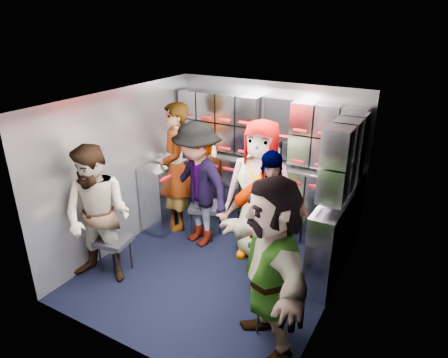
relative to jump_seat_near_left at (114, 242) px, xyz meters
The scene contains 29 objects.
floor 1.29m from the jump_seat_near_left, 30.93° to the left, with size 3.00×3.00×0.00m, color black.
wall_back 2.46m from the jump_seat_near_left, 63.75° to the left, with size 2.80×0.04×2.10m, color #9398A1.
wall_left 0.97m from the jump_seat_near_left, 119.08° to the left, with size 0.04×3.00×2.10m, color #9398A1.
wall_right 2.61m from the jump_seat_near_left, 14.40° to the left, with size 0.04×3.00×2.10m, color #9398A1.
ceiling 2.10m from the jump_seat_near_left, 30.93° to the left, with size 2.80×3.00×0.02m, color silver.
cart_bank_back 2.19m from the jump_seat_near_left, 61.32° to the left, with size 2.68×0.38×0.99m, color #91959F.
cart_bank_left 1.20m from the jump_seat_near_left, 96.71° to the left, with size 0.38×0.76×0.99m, color #91959F.
counter 2.27m from the jump_seat_near_left, 61.32° to the left, with size 2.68×0.42×0.03m, color #B1B4B9.
locker_bank_back 2.49m from the jump_seat_near_left, 62.05° to the left, with size 2.68×0.28×0.82m, color #91959F.
locker_bank_right 2.87m from the jump_seat_near_left, 30.03° to the left, with size 0.28×1.00×0.82m, color #91959F.
right_cabinet 2.61m from the jump_seat_near_left, 28.12° to the left, with size 0.28×1.20×1.00m, color #91959F.
coffee_niche 2.61m from the jump_seat_near_left, 58.90° to the left, with size 0.46×0.16×0.84m, color black, non-canonical shape.
red_latch_strip 2.07m from the jump_seat_near_left, 58.59° to the left, with size 2.60×0.02×0.03m, color #AD0C14.
jump_seat_near_left is the anchor object (origin of this frame).
jump_seat_mid_left 1.36m from the jump_seat_near_left, 67.44° to the left, with size 0.53×0.52×0.49m.
jump_seat_center 1.94m from the jump_seat_near_left, 45.78° to the left, with size 0.52×0.51×0.48m.
jump_seat_mid_right 1.90m from the jump_seat_near_left, 24.83° to the left, with size 0.50×0.48×0.48m.
jump_seat_near_right 2.10m from the jump_seat_near_left, ahead, with size 0.36×0.35×0.42m.
attendant_standing 1.41m from the jump_seat_near_left, 90.00° to the left, with size 0.68×0.44×1.85m, color black.
attendant_arc_a 0.47m from the jump_seat_near_left, 90.00° to the right, with size 0.81×0.63×1.66m, color black.
attendant_arc_b 1.28m from the jump_seat_near_left, 64.11° to the left, with size 1.10×0.63×1.71m, color black.
attendant_arc_c 1.89m from the jump_seat_near_left, 41.83° to the left, with size 0.89×0.58×1.81m, color black.
attendant_arc_d 1.88m from the jump_seat_near_left, 19.71° to the left, with size 0.98×0.41×1.67m, color black.
attendant_arc_e 2.16m from the jump_seat_near_left, ahead, with size 1.62×0.52×1.74m, color black.
bottle_left 2.01m from the jump_seat_near_left, 89.54° to the left, with size 0.06×0.06×0.22m, color white.
bottle_mid 2.31m from the jump_seat_near_left, 59.21° to the left, with size 0.07×0.07×0.27m, color white.
bottle_right 2.40m from the jump_seat_near_left, 55.13° to the left, with size 0.07×0.07×0.22m, color white.
cup_left 2.00m from the jump_seat_near_left, 80.96° to the left, with size 0.08×0.08×0.11m, color beige.
cup_right 3.04m from the jump_seat_near_left, 38.95° to the left, with size 0.09×0.09×0.11m, color beige.
Camera 1 is at (2.16, -3.56, 2.96)m, focal length 32.00 mm.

